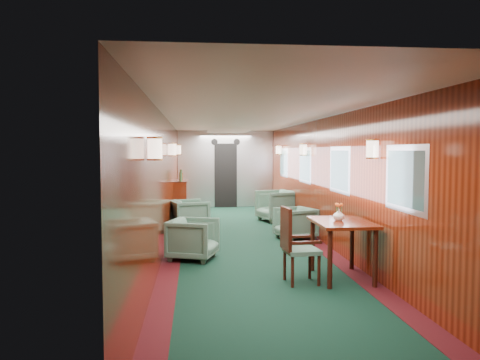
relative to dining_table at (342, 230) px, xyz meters
The scene contains 12 objects.
room 2.87m from the dining_table, 113.16° to the left, with size 12.00×12.10×2.40m.
bulkhead 8.49m from the dining_table, 97.23° to the left, with size 2.98×0.17×2.39m.
windows_right 2.88m from the dining_table, 81.25° to the left, with size 0.02×8.60×0.80m.
wall_sconces 3.43m from the dining_table, 109.22° to the left, with size 2.97×7.97×0.25m.
dining_table is the anchor object (origin of this frame).
side_chair 0.74m from the dining_table, 166.13° to the right, with size 0.50×0.52×1.03m.
credenza 6.40m from the dining_table, 112.10° to the left, with size 0.35×1.13×1.29m.
flower_vase 0.22m from the dining_table, 123.90° to the left, with size 0.15×0.15×0.16m, color white.
armchair_left_near 2.49m from the dining_table, 146.71° to the left, with size 0.71×0.73×0.67m, color #1E463A.
armchair_left_far 4.62m from the dining_table, 117.77° to the left, with size 0.74×0.76×0.70m, color #1E463A.
armchair_right_near 2.95m from the dining_table, 90.47° to the left, with size 0.68×0.70×0.64m, color #1E463A.
armchair_right_far 5.35m from the dining_table, 89.76° to the left, with size 0.84×0.86×0.78m, color #1E463A.
Camera 1 is at (-0.96, -8.74, 1.78)m, focal length 35.00 mm.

